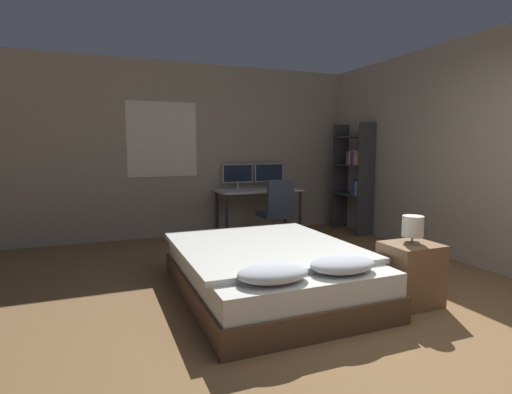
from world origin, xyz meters
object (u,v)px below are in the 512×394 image
at_px(bed, 268,271).
at_px(office_chair, 276,218).
at_px(nightstand, 410,274).
at_px(monitor_right, 269,174).
at_px(keyboard, 263,190).
at_px(bedside_lamp, 413,227).
at_px(bookshelf, 355,172).
at_px(desk, 258,195).
at_px(monitor_left, 238,175).
at_px(computer_mouse, 280,189).

bearing_deg(bed, office_chair, 63.11).
distance_m(nightstand, monitor_right, 3.50).
relative_size(monitor_right, keyboard, 1.29).
bearing_deg(office_chair, bedside_lamp, -87.02).
distance_m(office_chair, bookshelf, 1.65).
distance_m(bedside_lamp, bookshelf, 3.09).
bearing_deg(bed, nightstand, -32.79).
relative_size(bed, desk, 1.55).
bearing_deg(monitor_left, desk, -37.10).
bearing_deg(monitor_right, desk, -142.90).
bearing_deg(desk, bookshelf, -17.17).
relative_size(bed, office_chair, 2.20).
distance_m(monitor_left, keyboard, 0.55).
bearing_deg(monitor_left, computer_mouse, -36.34).
bearing_deg(nightstand, bedside_lamp, 0.00).
xyz_separation_m(bedside_lamp, bookshelf, (1.38, 2.75, 0.30)).
relative_size(desk, computer_mouse, 19.18).
bearing_deg(bedside_lamp, keyboard, 92.67).
bearing_deg(office_chair, monitor_right, 72.91).
distance_m(monitor_right, keyboard, 0.55).
distance_m(bed, desk, 2.73).
relative_size(desk, bookshelf, 0.75).
height_order(monitor_left, office_chair, monitor_left).
xyz_separation_m(desk, bookshelf, (1.52, -0.47, 0.37)).
xyz_separation_m(desk, monitor_left, (-0.28, 0.21, 0.33)).
bearing_deg(office_chair, monitor_left, 107.98).
bearing_deg(computer_mouse, nightstand, -92.79).
bearing_deg(bed, monitor_right, 66.10).
height_order(nightstand, monitor_left, monitor_left).
height_order(nightstand, bookshelf, bookshelf).
relative_size(monitor_left, office_chair, 0.54).
distance_m(monitor_right, office_chair, 1.09).
distance_m(bed, monitor_right, 3.08).
relative_size(bedside_lamp, keyboard, 0.63).
bearing_deg(monitor_right, computer_mouse, -88.50).
relative_size(nightstand, keyboard, 1.40).
relative_size(bedside_lamp, monitor_right, 0.49).
height_order(bedside_lamp, monitor_left, monitor_left).
xyz_separation_m(bed, nightstand, (1.08, -0.69, 0.04)).
bearing_deg(bedside_lamp, nightstand, 0.00).
bearing_deg(monitor_left, bed, -103.54).
relative_size(bed, monitor_right, 4.09).
xyz_separation_m(desk, monitor_right, (0.28, 0.21, 0.33)).
xyz_separation_m(monitor_right, keyboard, (-0.28, -0.42, -0.22)).
height_order(monitor_left, monitor_right, same).
xyz_separation_m(nightstand, monitor_left, (-0.42, 3.43, 0.69)).
bearing_deg(nightstand, desk, 92.50).
bearing_deg(office_chair, keyboard, 90.93).
relative_size(monitor_left, monitor_right, 1.00).
distance_m(nightstand, bookshelf, 3.17).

